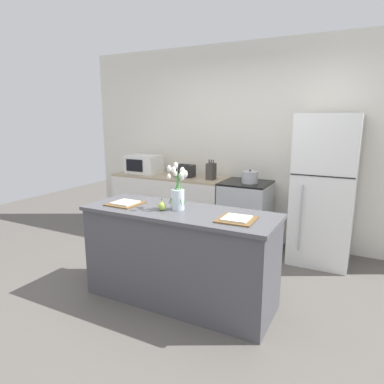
{
  "coord_description": "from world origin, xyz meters",
  "views": [
    {
      "loc": [
        1.49,
        -2.61,
        1.71
      ],
      "look_at": [
        0.0,
        0.25,
        1.01
      ],
      "focal_mm": 32.0,
      "sensor_mm": 36.0,
      "label": 1
    }
  ],
  "objects_px": {
    "stove_range": "(245,215)",
    "microwave": "(144,164)",
    "refrigerator": "(324,190)",
    "plate_setting_left": "(125,203)",
    "knife_block": "(211,171)",
    "pear_figurine": "(162,206)",
    "cooking_pot": "(250,177)",
    "toaster": "(185,171)",
    "plate_setting_right": "(237,219)",
    "flower_vase": "(178,193)"
  },
  "relations": [
    {
      "from": "refrigerator",
      "to": "flower_vase",
      "type": "relative_size",
      "value": 4.13
    },
    {
      "from": "flower_vase",
      "to": "pear_figurine",
      "type": "height_order",
      "value": "flower_vase"
    },
    {
      "from": "flower_vase",
      "to": "toaster",
      "type": "distance_m",
      "value": 1.76
    },
    {
      "from": "refrigerator",
      "to": "flower_vase",
      "type": "height_order",
      "value": "refrigerator"
    },
    {
      "from": "flower_vase",
      "to": "knife_block",
      "type": "relative_size",
      "value": 1.58
    },
    {
      "from": "plate_setting_left",
      "to": "knife_block",
      "type": "bearing_deg",
      "value": 83.66
    },
    {
      "from": "flower_vase",
      "to": "plate_setting_right",
      "type": "distance_m",
      "value": 0.62
    },
    {
      "from": "stove_range",
      "to": "cooking_pot",
      "type": "relative_size",
      "value": 4.22
    },
    {
      "from": "stove_range",
      "to": "plate_setting_right",
      "type": "xyz_separation_m",
      "value": [
        0.47,
        -1.65,
        0.46
      ]
    },
    {
      "from": "plate_setting_right",
      "to": "cooking_pot",
      "type": "xyz_separation_m",
      "value": [
        -0.42,
        1.61,
        0.07
      ]
    },
    {
      "from": "microwave",
      "to": "knife_block",
      "type": "height_order",
      "value": "same"
    },
    {
      "from": "stove_range",
      "to": "cooking_pot",
      "type": "xyz_separation_m",
      "value": [
        0.06,
        -0.04,
        0.52
      ]
    },
    {
      "from": "stove_range",
      "to": "flower_vase",
      "type": "height_order",
      "value": "flower_vase"
    },
    {
      "from": "stove_range",
      "to": "plate_setting_left",
      "type": "xyz_separation_m",
      "value": [
        -0.67,
        -1.65,
        0.46
      ]
    },
    {
      "from": "flower_vase",
      "to": "knife_block",
      "type": "bearing_deg",
      "value": 103.41
    },
    {
      "from": "stove_range",
      "to": "microwave",
      "type": "bearing_deg",
      "value": -179.98
    },
    {
      "from": "stove_range",
      "to": "toaster",
      "type": "relative_size",
      "value": 3.18
    },
    {
      "from": "pear_figurine",
      "to": "cooking_pot",
      "type": "bearing_deg",
      "value": 80.1
    },
    {
      "from": "flower_vase",
      "to": "plate_setting_left",
      "type": "distance_m",
      "value": 0.57
    },
    {
      "from": "refrigerator",
      "to": "plate_setting_left",
      "type": "bearing_deg",
      "value": -134.4
    },
    {
      "from": "knife_block",
      "to": "cooking_pot",
      "type": "bearing_deg",
      "value": -0.47
    },
    {
      "from": "plate_setting_left",
      "to": "plate_setting_right",
      "type": "distance_m",
      "value": 1.14
    },
    {
      "from": "plate_setting_right",
      "to": "microwave",
      "type": "distance_m",
      "value": 2.67
    },
    {
      "from": "refrigerator",
      "to": "plate_setting_right",
      "type": "height_order",
      "value": "refrigerator"
    },
    {
      "from": "toaster",
      "to": "knife_block",
      "type": "xyz_separation_m",
      "value": [
        0.42,
        -0.03,
        0.03
      ]
    },
    {
      "from": "cooking_pot",
      "to": "knife_block",
      "type": "distance_m",
      "value": 0.55
    },
    {
      "from": "toaster",
      "to": "cooking_pot",
      "type": "height_order",
      "value": "cooking_pot"
    },
    {
      "from": "refrigerator",
      "to": "toaster",
      "type": "height_order",
      "value": "refrigerator"
    },
    {
      "from": "pear_figurine",
      "to": "microwave",
      "type": "distance_m",
      "value": 2.18
    },
    {
      "from": "toaster",
      "to": "cooking_pot",
      "type": "bearing_deg",
      "value": -2.01
    },
    {
      "from": "plate_setting_right",
      "to": "knife_block",
      "type": "xyz_separation_m",
      "value": [
        -0.96,
        1.62,
        0.1
      ]
    },
    {
      "from": "toaster",
      "to": "microwave",
      "type": "bearing_deg",
      "value": 179.27
    },
    {
      "from": "refrigerator",
      "to": "microwave",
      "type": "height_order",
      "value": "refrigerator"
    },
    {
      "from": "toaster",
      "to": "pear_figurine",
      "type": "bearing_deg",
      "value": -67.93
    },
    {
      "from": "refrigerator",
      "to": "plate_setting_left",
      "type": "height_order",
      "value": "refrigerator"
    },
    {
      "from": "refrigerator",
      "to": "pear_figurine",
      "type": "relative_size",
      "value": 15.51
    },
    {
      "from": "refrigerator",
      "to": "flower_vase",
      "type": "xyz_separation_m",
      "value": [
        -1.07,
        -1.58,
        0.17
      ]
    },
    {
      "from": "refrigerator",
      "to": "microwave",
      "type": "xyz_separation_m",
      "value": [
        -2.57,
        -0.0,
        0.15
      ]
    },
    {
      "from": "knife_block",
      "to": "toaster",
      "type": "bearing_deg",
      "value": 176.0
    },
    {
      "from": "refrigerator",
      "to": "flower_vase",
      "type": "distance_m",
      "value": 1.92
    },
    {
      "from": "stove_range",
      "to": "toaster",
      "type": "distance_m",
      "value": 1.05
    },
    {
      "from": "plate_setting_right",
      "to": "microwave",
      "type": "relative_size",
      "value": 0.64
    },
    {
      "from": "plate_setting_left",
      "to": "pear_figurine",
      "type": "bearing_deg",
      "value": -4.03
    },
    {
      "from": "flower_vase",
      "to": "plate_setting_left",
      "type": "xyz_separation_m",
      "value": [
        -0.55,
        -0.07,
        -0.15
      ]
    },
    {
      "from": "microwave",
      "to": "knife_block",
      "type": "distance_m",
      "value": 1.13
    },
    {
      "from": "refrigerator",
      "to": "cooking_pot",
      "type": "relative_size",
      "value": 8.33
    },
    {
      "from": "cooking_pot",
      "to": "plate_setting_left",
      "type": "bearing_deg",
      "value": -114.27
    },
    {
      "from": "knife_block",
      "to": "pear_figurine",
      "type": "bearing_deg",
      "value": -81.02
    },
    {
      "from": "toaster",
      "to": "knife_block",
      "type": "distance_m",
      "value": 0.42
    },
    {
      "from": "refrigerator",
      "to": "plate_setting_left",
      "type": "xyz_separation_m",
      "value": [
        -1.62,
        -1.65,
        0.02
      ]
    }
  ]
}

